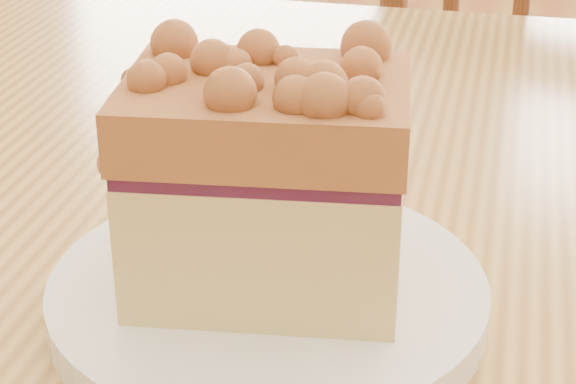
% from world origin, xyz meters
% --- Properties ---
extents(cafe_chair_main, '(0.49, 0.49, 0.88)m').
position_xyz_m(cafe_chair_main, '(-0.16, 0.99, 0.44)').
color(cafe_chair_main, brown).
rests_on(cafe_chair_main, ground).
extents(plate, '(0.22, 0.22, 0.02)m').
position_xyz_m(plate, '(-0.24, 0.15, 0.76)').
color(plate, white).
rests_on(plate, cafe_table_main).
extents(cake_slice, '(0.15, 0.12, 0.12)m').
position_xyz_m(cake_slice, '(-0.24, 0.15, 0.83)').
color(cake_slice, tan).
rests_on(cake_slice, plate).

